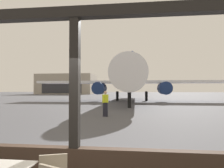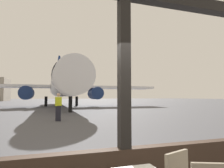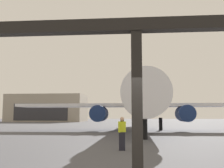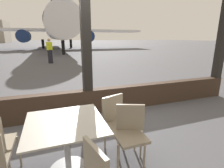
% 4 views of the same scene
% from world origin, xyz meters
% --- Properties ---
extents(ground_plane, '(220.00, 220.00, 0.00)m').
position_xyz_m(ground_plane, '(0.00, 40.00, 0.00)').
color(ground_plane, '#4C4C51').
extents(window_frame, '(8.27, 0.24, 3.63)m').
position_xyz_m(window_frame, '(0.00, 0.00, 1.32)').
color(window_frame, '#38281E').
rests_on(window_frame, ground).
extents(airplane, '(30.16, 30.74, 10.15)m').
position_xyz_m(airplane, '(0.70, 27.63, 3.34)').
color(airplane, silver).
rests_on(airplane, ground).
extents(ground_crew_worker, '(0.40, 0.50, 1.74)m').
position_xyz_m(ground_crew_worker, '(-0.74, 9.39, 0.90)').
color(ground_crew_worker, black).
rests_on(ground_crew_worker, ground).
extents(distant_hangar, '(22.81, 13.41, 8.17)m').
position_xyz_m(distant_hangar, '(-27.21, 77.59, 4.08)').
color(distant_hangar, '#9E9384').
rests_on(distant_hangar, ground).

